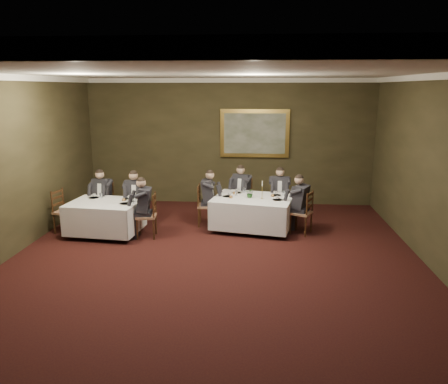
# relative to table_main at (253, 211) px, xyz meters

# --- Properties ---
(ground) EXTENTS (10.00, 10.00, 0.00)m
(ground) POSITION_rel_table_main_xyz_m (-0.70, -2.61, -0.45)
(ground) COLOR black
(ground) RESTS_ON ground
(ceiling) EXTENTS (8.00, 10.00, 0.10)m
(ceiling) POSITION_rel_table_main_xyz_m (-0.70, -2.61, 3.05)
(ceiling) COLOR silver
(ceiling) RESTS_ON back_wall
(back_wall) EXTENTS (8.00, 0.10, 3.50)m
(back_wall) POSITION_rel_table_main_xyz_m (-0.70, 2.39, 1.30)
(back_wall) COLOR #2D2816
(back_wall) RESTS_ON ground
(front_wall) EXTENTS (8.00, 0.10, 3.50)m
(front_wall) POSITION_rel_table_main_xyz_m (-0.70, -7.61, 1.30)
(front_wall) COLOR #2D2816
(front_wall) RESTS_ON ground
(crown_molding) EXTENTS (8.00, 10.00, 0.12)m
(crown_molding) POSITION_rel_table_main_xyz_m (-0.70, -2.61, 2.99)
(crown_molding) COLOR white
(crown_molding) RESTS_ON back_wall
(table_main) EXTENTS (2.03, 1.70, 0.67)m
(table_main) POSITION_rel_table_main_xyz_m (0.00, 0.00, 0.00)
(table_main) COLOR black
(table_main) RESTS_ON ground
(table_second) EXTENTS (1.66, 1.33, 0.67)m
(table_second) POSITION_rel_table_main_xyz_m (-3.30, -0.66, -0.00)
(table_second) COLOR black
(table_second) RESTS_ON ground
(chair_main_backleft) EXTENTS (0.57, 0.56, 1.00)m
(chair_main_backleft) POSITION_rel_table_main_xyz_m (-0.29, 1.00, -0.17)
(chair_main_backleft) COLOR #8F6649
(chair_main_backleft) RESTS_ON ground
(diner_main_backleft) EXTENTS (0.56, 0.60, 1.35)m
(diner_main_backleft) POSITION_rel_table_main_xyz_m (-0.29, 0.99, 0.06)
(diner_main_backleft) COLOR black
(diner_main_backleft) RESTS_ON chair_main_backleft
(chair_main_backright) EXTENTS (0.46, 0.44, 1.00)m
(chair_main_backright) POSITION_rel_table_main_xyz_m (0.65, 0.81, -0.17)
(chair_main_backright) COLOR #8F6649
(chair_main_backright) RESTS_ON ground
(diner_main_backright) EXTENTS (0.43, 0.49, 1.35)m
(diner_main_backright) POSITION_rel_table_main_xyz_m (0.65, 0.80, 0.06)
(diner_main_backright) COLOR black
(diner_main_backright) RESTS_ON chair_main_backright
(chair_main_endleft) EXTENTS (0.43, 0.45, 1.00)m
(chair_main_endleft) POSITION_rel_table_main_xyz_m (-1.12, 0.22, -0.17)
(chair_main_endleft) COLOR #8F6649
(chair_main_endleft) RESTS_ON ground
(diner_main_endleft) EXTENTS (0.49, 0.43, 1.35)m
(diner_main_endleft) POSITION_rel_table_main_xyz_m (-1.10, 0.22, 0.06)
(diner_main_endleft) COLOR black
(diner_main_endleft) RESTS_ON chair_main_endleft
(chair_main_endright) EXTENTS (0.57, 0.58, 1.00)m
(chair_main_endright) POSITION_rel_table_main_xyz_m (1.11, -0.23, -0.17)
(chair_main_endright) COLOR #8F6649
(chair_main_endright) RESTS_ON ground
(diner_main_endright) EXTENTS (0.60, 0.57, 1.35)m
(diner_main_endright) POSITION_rel_table_main_xyz_m (1.10, -0.22, 0.06)
(diner_main_endright) COLOR black
(diner_main_endright) RESTS_ON chair_main_endright
(chair_sec_backleft) EXTENTS (0.49, 0.47, 1.00)m
(chair_sec_backleft) POSITION_rel_table_main_xyz_m (-3.64, 0.17, -0.17)
(chair_sec_backleft) COLOR #8F6649
(chair_sec_backleft) RESTS_ON ground
(diner_sec_backleft) EXTENTS (0.46, 0.53, 1.35)m
(diner_sec_backleft) POSITION_rel_table_main_xyz_m (-3.64, 0.16, 0.06)
(diner_sec_backleft) COLOR black
(diner_sec_backleft) RESTS_ON chair_sec_backleft
(chair_sec_backright) EXTENTS (0.48, 0.47, 1.00)m
(chair_sec_backright) POSITION_rel_table_main_xyz_m (-2.81, 0.09, -0.17)
(chair_sec_backright) COLOR #8F6649
(chair_sec_backright) RESTS_ON ground
(diner_sec_backright) EXTENTS (0.45, 0.52, 1.35)m
(diner_sec_backright) POSITION_rel_table_main_xyz_m (-2.81, 0.08, 0.06)
(diner_sec_backright) COLOR black
(diner_sec_backright) RESTS_ON chair_sec_backright
(chair_sec_endright) EXTENTS (0.47, 0.48, 1.00)m
(chair_sec_endright) POSITION_rel_table_main_xyz_m (-2.33, -0.75, -0.17)
(chair_sec_endright) COLOR #8F6649
(chair_sec_endright) RESTS_ON ground
(diner_sec_endright) EXTENTS (0.52, 0.45, 1.35)m
(diner_sec_endright) POSITION_rel_table_main_xyz_m (-2.34, -0.75, 0.06)
(diner_sec_endright) COLOR black
(diner_sec_endright) RESTS_ON chair_sec_endright
(chair_sec_endleft) EXTENTS (0.51, 0.53, 1.00)m
(chair_sec_endleft) POSITION_rel_table_main_xyz_m (-4.28, -0.56, -0.17)
(chair_sec_endleft) COLOR #8F6649
(chair_sec_endleft) RESTS_ON ground
(centerpiece) EXTENTS (0.26, 0.24, 0.24)m
(centerpiece) POSITION_rel_table_main_xyz_m (-0.06, -0.01, 0.43)
(centerpiece) COLOR #2D5926
(centerpiece) RESTS_ON table_main
(candlestick) EXTENTS (0.06, 0.06, 0.44)m
(candlestick) POSITION_rel_table_main_xyz_m (0.21, -0.10, 0.47)
(candlestick) COLOR #AF9135
(candlestick) RESTS_ON table_main
(place_setting_table_main) EXTENTS (0.33, 0.31, 0.14)m
(place_setting_table_main) POSITION_rel_table_main_xyz_m (-0.35, 0.49, 0.35)
(place_setting_table_main) COLOR white
(place_setting_table_main) RESTS_ON table_main
(place_setting_table_second) EXTENTS (0.33, 0.31, 0.14)m
(place_setting_table_second) POSITION_rel_table_main_xyz_m (-3.63, -0.27, 0.35)
(place_setting_table_second) COLOR white
(place_setting_table_second) RESTS_ON table_second
(painting) EXTENTS (1.91, 0.09, 1.33)m
(painting) POSITION_rel_table_main_xyz_m (0.00, 2.32, 1.56)
(painting) COLOR gold
(painting) RESTS_ON back_wall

